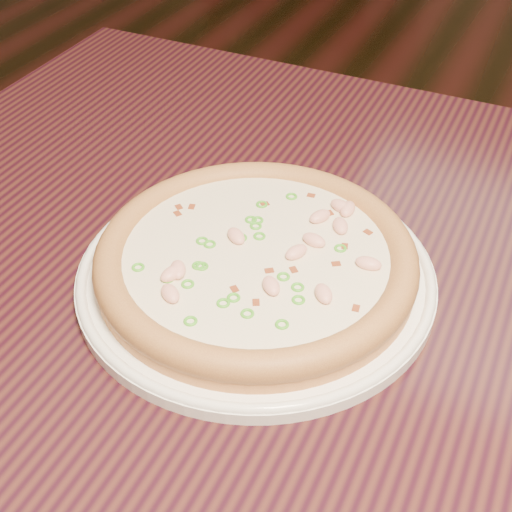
% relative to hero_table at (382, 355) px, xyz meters
% --- Properties ---
extents(hero_table, '(1.20, 0.80, 0.75)m').
position_rel_hero_table_xyz_m(hero_table, '(0.00, 0.00, 0.00)').
color(hero_table, black).
rests_on(hero_table, ground).
extents(plate, '(0.33, 0.33, 0.02)m').
position_rel_hero_table_xyz_m(plate, '(-0.12, -0.05, 0.11)').
color(plate, white).
rests_on(plate, hero_table).
extents(pizza, '(0.30, 0.30, 0.03)m').
position_rel_hero_table_xyz_m(pizza, '(-0.12, -0.05, 0.13)').
color(pizza, tan).
rests_on(pizza, plate).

